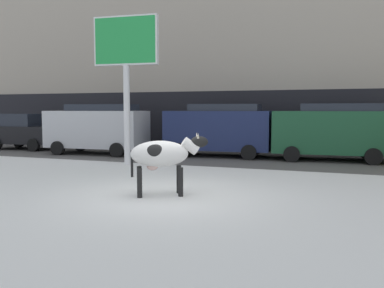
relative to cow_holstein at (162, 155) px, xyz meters
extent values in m
plane|color=white|center=(0.15, 0.05, -1.00)|extent=(120.00, 120.00, 0.00)
cube|color=#514F4C|center=(0.15, 7.91, -1.00)|extent=(60.00, 5.60, 0.01)
cube|color=#A39989|center=(0.15, 13.64, 5.50)|extent=(44.00, 6.00, 13.00)
cube|color=black|center=(0.15, 10.59, 0.60)|extent=(43.12, 0.10, 2.80)
ellipsoid|color=silver|center=(-0.06, -0.01, 0.02)|extent=(1.52, 1.19, 0.64)
ellipsoid|color=black|center=(-0.07, -0.21, 0.07)|extent=(0.63, 0.51, 0.40)
cylinder|color=black|center=(0.28, 0.39, -0.65)|extent=(0.12, 0.12, 0.70)
cylinder|color=black|center=(0.47, 0.05, -0.65)|extent=(0.12, 0.12, 0.70)
cylinder|color=black|center=(-0.58, -0.07, -0.65)|extent=(0.12, 0.12, 0.70)
cylinder|color=black|center=(-0.39, -0.42, -0.65)|extent=(0.12, 0.12, 0.70)
cylinder|color=silver|center=(0.60, 0.34, 0.20)|extent=(0.54, 0.46, 0.44)
ellipsoid|color=black|center=(0.80, 0.45, 0.30)|extent=(0.50, 0.42, 0.28)
cone|color=beige|center=(0.71, 0.52, 0.46)|extent=(0.11, 0.13, 0.15)
cone|color=beige|center=(0.81, 0.33, 0.46)|extent=(0.11, 0.13, 0.15)
cylinder|color=black|center=(-0.64, -0.33, -0.23)|extent=(0.06, 0.06, 0.60)
ellipsoid|color=beige|center=(-0.21, -0.10, -0.28)|extent=(0.36, 0.34, 0.20)
cylinder|color=silver|center=(-3.57, 4.70, 0.90)|extent=(0.24, 0.24, 3.80)
cube|color=silver|center=(-3.57, 4.70, 3.65)|extent=(2.53, 0.43, 1.82)
cube|color=green|center=(-3.57, 4.67, 3.65)|extent=(2.40, 0.38, 1.70)
cube|color=black|center=(-11.46, 8.01, -0.23)|extent=(3.60, 1.92, 0.90)
cube|color=#1E232D|center=(-11.61, 8.00, 0.54)|extent=(1.89, 1.61, 0.64)
cylinder|color=black|center=(-10.38, 8.93, -0.68)|extent=(0.65, 0.26, 0.64)
cylinder|color=black|center=(-10.27, 7.23, -0.68)|extent=(0.65, 0.26, 0.64)
cylinder|color=black|center=(-12.65, 8.78, -0.68)|extent=(0.65, 0.26, 0.64)
cube|color=#B7BABF|center=(-6.66, 7.36, 0.17)|extent=(4.71, 2.20, 1.70)
cube|color=#1E232D|center=(-6.36, 7.38, 1.17)|extent=(3.10, 1.86, 0.30)
cylinder|color=black|center=(-5.23, 8.41, -0.68)|extent=(0.65, 0.26, 0.64)
cylinder|color=black|center=(-5.11, 6.51, -0.68)|extent=(0.65, 0.26, 0.64)
cylinder|color=black|center=(-8.21, 8.21, -0.68)|extent=(0.65, 0.26, 0.64)
cylinder|color=black|center=(-8.09, 6.32, -0.68)|extent=(0.65, 0.26, 0.64)
cube|color=#19234C|center=(-1.03, 8.34, 0.17)|extent=(4.71, 2.20, 1.70)
cube|color=#1E232D|center=(-0.73, 8.36, 1.17)|extent=(3.10, 1.86, 0.30)
cylinder|color=black|center=(0.40, 9.38, -0.68)|extent=(0.65, 0.26, 0.64)
cylinder|color=black|center=(0.53, 7.49, -0.68)|extent=(0.65, 0.26, 0.64)
cylinder|color=black|center=(-2.58, 9.19, -0.68)|extent=(0.65, 0.26, 0.64)
cylinder|color=black|center=(-2.46, 7.29, -0.68)|extent=(0.65, 0.26, 0.64)
cube|color=#194C2D|center=(3.69, 8.49, 0.17)|extent=(4.71, 2.20, 1.70)
cube|color=#1E232D|center=(3.99, 8.51, 1.17)|extent=(3.10, 1.86, 0.30)
cylinder|color=black|center=(5.12, 9.53, -0.68)|extent=(0.65, 0.26, 0.64)
cylinder|color=black|center=(5.25, 7.64, -0.68)|extent=(0.65, 0.26, 0.64)
cylinder|color=black|center=(2.14, 9.34, -0.68)|extent=(0.65, 0.26, 0.64)
cylinder|color=black|center=(2.26, 7.44, -0.68)|extent=(0.65, 0.26, 0.64)
cylinder|color=#282833|center=(-6.02, 11.13, -0.56)|extent=(0.24, 0.24, 0.88)
cube|color=#2D4C93|center=(-6.02, 11.13, 0.20)|extent=(0.36, 0.22, 0.64)
sphere|color=#9E7051|center=(-6.02, 11.13, 0.63)|extent=(0.20, 0.20, 0.20)
camera|label=1|loc=(4.03, -8.88, 1.10)|focal=37.87mm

